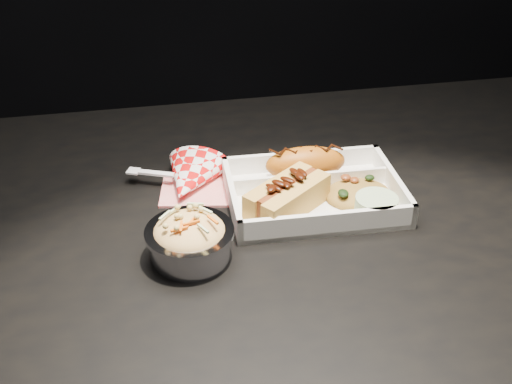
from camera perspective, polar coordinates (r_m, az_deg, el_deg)
dining_table at (r=0.99m, az=3.39°, el=-5.90°), size 1.20×0.80×0.75m
food_tray at (r=0.95m, az=5.11°, el=-0.29°), size 0.26×0.19×0.04m
fried_pastry at (r=0.98m, az=4.42°, el=2.57°), size 0.13×0.05×0.05m
hotdog at (r=0.91m, az=2.81°, el=-0.23°), size 0.14×0.12×0.06m
fried_rice_mound at (r=0.95m, az=9.12°, el=0.34°), size 0.10×0.08×0.03m
cupcake_liner at (r=0.91m, az=10.62°, el=-1.30°), size 0.06×0.06×0.03m
foil_coleslaw_cup at (r=0.83m, az=-5.90°, el=-4.06°), size 0.11×0.11×0.07m
napkin_fork at (r=0.98m, az=-5.90°, el=1.14°), size 0.17×0.14×0.10m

